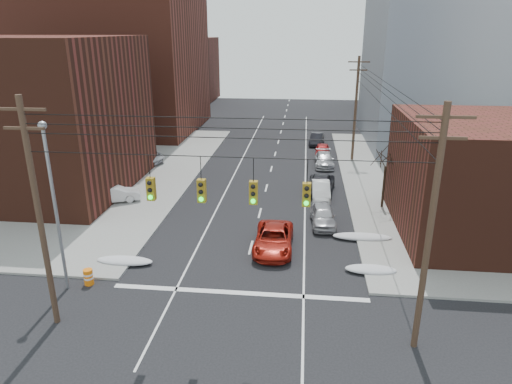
% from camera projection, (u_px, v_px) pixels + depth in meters
% --- Properties ---
extents(ground, '(160.00, 160.00, 0.00)m').
position_uv_depth(ground, '(217.00, 379.00, 18.70)').
color(ground, black).
rests_on(ground, ground).
extents(sidewalk_nw, '(40.00, 40.00, 0.15)m').
position_uv_depth(sidewalk_nw, '(6.00, 169.00, 46.65)').
color(sidewalk_nw, gray).
rests_on(sidewalk_nw, ground).
extents(building_brick_tall, '(24.00, 20.00, 30.00)m').
position_uv_depth(building_brick_tall, '(104.00, 18.00, 60.99)').
color(building_brick_tall, maroon).
rests_on(building_brick_tall, ground).
extents(building_brick_near, '(20.00, 16.00, 13.00)m').
position_uv_depth(building_brick_near, '(11.00, 116.00, 39.31)').
color(building_brick_near, '#462015').
rests_on(building_brick_near, ground).
extents(building_brick_far, '(22.00, 18.00, 12.00)m').
position_uv_depth(building_brick_far, '(155.00, 70.00, 88.56)').
color(building_brick_far, '#462015').
rests_on(building_brick_far, ground).
extents(building_office, '(22.00, 20.00, 25.00)m').
position_uv_depth(building_office, '(468.00, 38.00, 53.48)').
color(building_office, gray).
rests_on(building_office, ground).
extents(building_glass, '(20.00, 18.00, 22.00)m').
position_uv_depth(building_glass, '(429.00, 45.00, 78.13)').
color(building_glass, gray).
rests_on(building_glass, ground).
extents(utility_pole_left, '(2.20, 0.28, 11.00)m').
position_uv_depth(utility_pole_left, '(39.00, 212.00, 20.41)').
color(utility_pole_left, '#473323').
rests_on(utility_pole_left, ground).
extents(utility_pole_right, '(2.20, 0.28, 11.00)m').
position_uv_depth(utility_pole_right, '(430.00, 229.00, 18.71)').
color(utility_pole_right, '#473323').
rests_on(utility_pole_right, ground).
extents(utility_pole_far, '(2.20, 0.28, 11.00)m').
position_uv_depth(utility_pole_far, '(356.00, 108.00, 47.73)').
color(utility_pole_far, '#473323').
rests_on(utility_pole_far, ground).
extents(traffic_signals, '(17.00, 0.42, 2.02)m').
position_uv_depth(traffic_signals, '(227.00, 190.00, 19.05)').
color(traffic_signals, black).
rests_on(traffic_signals, ground).
extents(street_light, '(0.44, 0.44, 9.32)m').
position_uv_depth(street_light, '(53.00, 194.00, 23.40)').
color(street_light, gray).
rests_on(street_light, ground).
extents(bare_tree, '(2.09, 2.20, 4.93)m').
position_uv_depth(bare_tree, '(384.00, 181.00, 35.68)').
color(bare_tree, black).
rests_on(bare_tree, ground).
extents(snow_nw, '(3.50, 1.08, 0.42)m').
position_uv_depth(snow_nw, '(125.00, 261.00, 27.79)').
color(snow_nw, silver).
rests_on(snow_nw, ground).
extents(snow_ne, '(3.00, 1.08, 0.42)m').
position_uv_depth(snow_ne, '(371.00, 269.00, 26.78)').
color(snow_ne, silver).
rests_on(snow_ne, ground).
extents(snow_east_far, '(4.00, 1.08, 0.42)m').
position_uv_depth(snow_east_far, '(362.00, 237.00, 30.99)').
color(snow_east_far, silver).
rests_on(snow_east_far, ground).
extents(red_pickup, '(2.44, 5.27, 1.46)m').
position_uv_depth(red_pickup, '(274.00, 239.00, 29.47)').
color(red_pickup, '#9D180E').
rests_on(red_pickup, ground).
extents(parked_car_a, '(1.97, 4.36, 1.45)m').
position_uv_depth(parked_car_a, '(323.00, 215.00, 33.20)').
color(parked_car_a, '#A6A5AA').
rests_on(parked_car_a, ground).
extents(parked_car_b, '(1.55, 4.23, 1.38)m').
position_uv_depth(parked_car_b, '(321.00, 190.00, 38.56)').
color(parked_car_b, white).
rests_on(parked_car_b, ground).
extents(parked_car_c, '(2.82, 5.09, 1.35)m').
position_uv_depth(parked_car_c, '(320.00, 185.00, 39.98)').
color(parked_car_c, black).
rests_on(parked_car_c, ground).
extents(parked_car_d, '(1.96, 4.74, 1.37)m').
position_uv_depth(parked_car_d, '(324.00, 160.00, 47.54)').
color(parked_car_d, '#A8A8AD').
rests_on(parked_car_d, ground).
extents(parked_car_e, '(1.77, 4.02, 1.34)m').
position_uv_depth(parked_car_e, '(322.00, 150.00, 51.33)').
color(parked_car_e, '#9A0E0F').
rests_on(parked_car_e, ground).
extents(parked_car_f, '(2.00, 4.35, 1.38)m').
position_uv_depth(parked_car_f, '(317.00, 139.00, 56.48)').
color(parked_car_f, black).
rests_on(parked_car_f, ground).
extents(lot_car_a, '(4.34, 3.02, 1.36)m').
position_uv_depth(lot_car_a, '(114.00, 194.00, 37.24)').
color(lot_car_a, silver).
rests_on(lot_car_a, sidewalk_nw).
extents(lot_car_b, '(6.22, 4.21, 1.58)m').
position_uv_depth(lot_car_b, '(138.00, 155.00, 48.28)').
color(lot_car_b, '#BBBABF').
rests_on(lot_car_b, sidewalk_nw).
extents(lot_car_c, '(5.58, 3.50, 1.51)m').
position_uv_depth(lot_car_c, '(52.00, 180.00, 40.57)').
color(lot_car_c, black).
rests_on(lot_car_c, sidewalk_nw).
extents(lot_car_d, '(4.76, 3.20, 1.51)m').
position_uv_depth(lot_car_d, '(107.00, 160.00, 46.61)').
color(lot_car_d, silver).
rests_on(lot_car_d, sidewalk_nw).
extents(construction_barrel, '(0.63, 0.63, 0.92)m').
position_uv_depth(construction_barrel, '(88.00, 277.00, 25.47)').
color(construction_barrel, orange).
rests_on(construction_barrel, ground).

